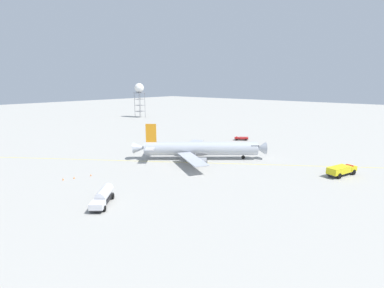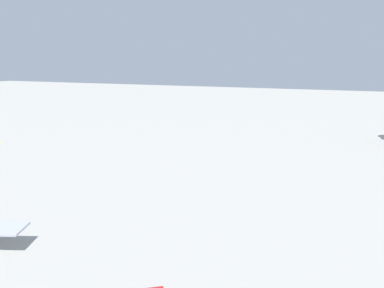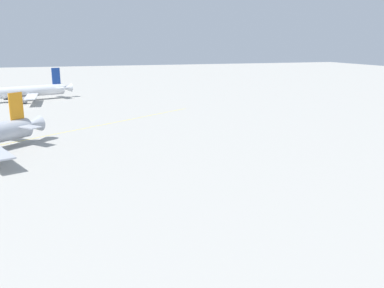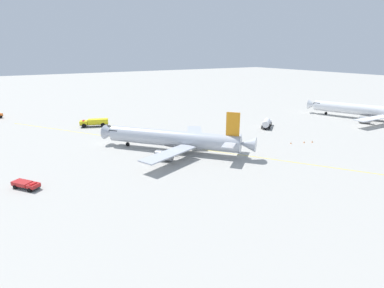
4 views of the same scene
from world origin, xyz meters
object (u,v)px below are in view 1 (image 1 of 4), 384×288
(safety_cone_near, at_px, (91,175))
(ops_pickup_truck, at_px, (241,138))
(airliner_main, at_px, (199,149))
(fuel_tanker_truck, at_px, (103,196))
(safety_cone_mid, at_px, (74,177))
(fire_tender_truck, at_px, (341,170))
(safety_cone_far, at_px, (63,179))
(radar_tower, at_px, (139,89))

(safety_cone_near, bearing_deg, ops_pickup_truck, 175.20)
(airliner_main, height_order, fuel_tanker_truck, airliner_main)
(fuel_tanker_truck, relative_size, safety_cone_mid, 14.71)
(fuel_tanker_truck, relative_size, fire_tender_truck, 0.85)
(fire_tender_truck, height_order, ops_pickup_truck, fire_tender_truck)
(fuel_tanker_truck, xyz_separation_m, ops_pickup_truck, (-72.38, -11.95, -0.76))
(fire_tender_truck, xyz_separation_m, ops_pickup_truck, (-23.62, -42.91, -0.72))
(fire_tender_truck, relative_size, safety_cone_far, 17.22)
(fuel_tanker_truck, xyz_separation_m, safety_cone_far, (-1.57, -19.57, -1.29))
(ops_pickup_truck, height_order, safety_cone_mid, ops_pickup_truck)
(airliner_main, relative_size, safety_cone_mid, 60.56)
(safety_cone_near, xyz_separation_m, safety_cone_mid, (3.74, -1.35, 0.00))
(airliner_main, relative_size, radar_tower, 1.46)
(ops_pickup_truck, xyz_separation_m, safety_cone_far, (70.80, -7.62, -0.53))
(safety_cone_mid, bearing_deg, safety_cone_near, 160.18)
(safety_cone_near, bearing_deg, airliner_main, 160.60)
(safety_cone_far, bearing_deg, radar_tower, -138.01)
(fire_tender_truck, bearing_deg, radar_tower, 89.50)
(fuel_tanker_truck, bearing_deg, ops_pickup_truck, 148.80)
(airliner_main, height_order, safety_cone_near, airliner_main)
(radar_tower, height_order, safety_cone_mid, radar_tower)
(radar_tower, bearing_deg, airliner_main, 59.12)
(airliner_main, distance_m, safety_cone_near, 32.49)
(airliner_main, distance_m, safety_cone_mid, 36.45)
(airliner_main, relative_size, safety_cone_far, 60.56)
(ops_pickup_truck, bearing_deg, safety_cone_near, 48.14)
(fuel_tanker_truck, xyz_separation_m, safety_cone_mid, (-3.92, -18.72, -1.29))
(safety_cone_mid, bearing_deg, safety_cone_far, -19.82)
(fuel_tanker_truck, height_order, radar_tower, radar_tower)
(airliner_main, height_order, safety_cone_mid, airliner_main)
(airliner_main, distance_m, safety_cone_far, 38.93)
(fire_tender_truck, xyz_separation_m, radar_tower, (-48.86, -136.98, 17.31))
(airliner_main, bearing_deg, radar_tower, 108.55)
(airliner_main, height_order, ops_pickup_truck, airliner_main)
(radar_tower, height_order, safety_cone_far, radar_tower)
(fuel_tanker_truck, bearing_deg, safety_cone_near, -154.34)
(safety_cone_near, bearing_deg, fire_tender_truck, 130.38)
(ops_pickup_truck, bearing_deg, radar_tower, -52.09)
(safety_cone_near, bearing_deg, fuel_tanker_truck, 66.23)
(ops_pickup_truck, distance_m, safety_cone_near, 64.95)
(airliner_main, distance_m, ops_pickup_truck, 34.68)
(fire_tender_truck, distance_m, ops_pickup_truck, 48.98)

